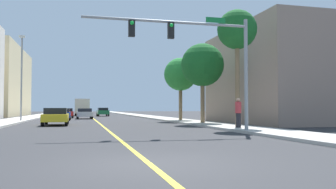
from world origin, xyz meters
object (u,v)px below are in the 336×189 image
object	(u,v)px
traffic_signal_mast	(199,47)
delivery_truck	(82,107)
pedestrian	(238,113)
car_silver	(85,113)
car_red	(66,113)
palm_near	(237,31)
palm_mid	(202,65)
palm_far	(181,75)
car_yellow	(56,116)
street_lamp	(22,73)
car_green	(103,112)
car_blue	(61,114)

from	to	relation	value
traffic_signal_mast	delivery_truck	size ratio (longest dim) A/B	1.17
delivery_truck	pedestrian	xyz separation A→B (m)	(9.19, -43.50, -0.50)
car_silver	car_red	world-z (taller)	car_red
palm_near	palm_mid	size ratio (longest dim) A/B	1.16
palm_mid	car_silver	bearing A→B (deg)	118.18
palm_far	car_yellow	distance (m)	13.56
palm_near	car_silver	xyz separation A→B (m)	(-9.40, 24.10, -5.69)
street_lamp	delivery_truck	distance (m)	27.91
street_lamp	delivery_truck	world-z (taller)	street_lamp
traffic_signal_mast	car_green	xyz separation A→B (m)	(-2.46, 41.74, -3.86)
palm_mid	car_blue	size ratio (longest dim) A/B	1.65
delivery_truck	car_silver	bearing A→B (deg)	-89.66
palm_mid	traffic_signal_mast	bearing A→B (deg)	-110.57
car_blue	car_red	xyz separation A→B (m)	(0.15, 10.11, 0.01)
palm_mid	delivery_truck	size ratio (longest dim) A/B	0.87
palm_near	car_green	bearing A→B (deg)	99.37
palm_mid	palm_far	xyz separation A→B (m)	(-0.00, 6.62, -0.17)
palm_near	car_silver	distance (m)	26.49
car_yellow	pedestrian	size ratio (longest dim) A/B	2.45
palm_far	car_red	distance (m)	19.99
car_green	delivery_truck	distance (m)	5.48
palm_far	street_lamp	bearing A→B (deg)	172.22
car_yellow	traffic_signal_mast	bearing A→B (deg)	-55.55
palm_near	delivery_truck	bearing A→B (deg)	102.79
car_silver	car_yellow	distance (m)	16.50
car_silver	car_blue	world-z (taller)	car_blue
traffic_signal_mast	car_red	distance (m)	33.64
palm_near	palm_far	size ratio (longest dim) A/B	1.21
car_red	delivery_truck	bearing A→B (deg)	79.19
traffic_signal_mast	car_green	world-z (taller)	traffic_signal_mast
palm_mid	car_green	world-z (taller)	palm_mid
car_blue	car_green	size ratio (longest dim) A/B	0.94
car_green	car_blue	bearing A→B (deg)	-107.91
car_green	delivery_truck	xyz separation A→B (m)	(-3.33, 4.27, 0.83)
street_lamp	car_green	bearing A→B (deg)	68.10
palm_near	pedestrian	size ratio (longest dim) A/B	4.19
street_lamp	pedestrian	size ratio (longest dim) A/B	4.54
car_yellow	car_red	distance (m)	21.14
palm_mid	car_silver	xyz separation A→B (m)	(-9.36, 17.48, -4.22)
traffic_signal_mast	car_red	size ratio (longest dim) A/B	2.05
traffic_signal_mast	palm_far	bearing A→B (deg)	77.20
car_yellow	car_red	size ratio (longest dim) A/B	1.03
car_blue	car_green	bearing A→B (deg)	74.04
palm_mid	car_green	xyz separation A→B (m)	(-6.27, 31.57, -4.18)
palm_mid	car_silver	world-z (taller)	palm_mid
car_yellow	delivery_truck	bearing A→B (deg)	85.99
street_lamp	car_silver	world-z (taller)	street_lamp
traffic_signal_mast	car_blue	distance (m)	24.08
car_yellow	car_red	bearing A→B (deg)	89.51
car_silver	delivery_truck	xyz separation A→B (m)	(-0.24, 18.36, 0.87)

